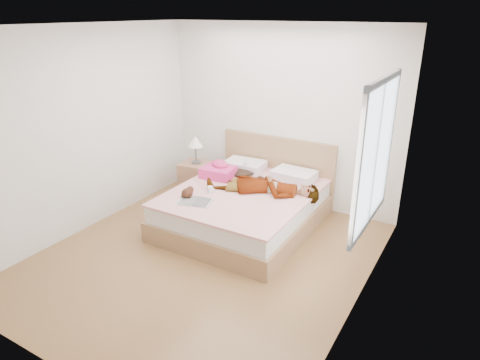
{
  "coord_description": "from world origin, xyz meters",
  "views": [
    {
      "loc": [
        2.6,
        -3.56,
        2.74
      ],
      "look_at": [
        0.0,
        0.85,
        0.7
      ],
      "focal_mm": 32.0,
      "sensor_mm": 36.0,
      "label": 1
    }
  ],
  "objects": [
    {
      "name": "room_shell",
      "position": [
        1.77,
        0.3,
        1.5
      ],
      "size": [
        4.0,
        4.0,
        4.0
      ],
      "color": "white",
      "rests_on": "ground"
    },
    {
      "name": "ground",
      "position": [
        0.0,
        0.0,
        0.0
      ],
      "size": [
        4.0,
        4.0,
        0.0
      ],
      "primitive_type": "plane",
      "color": "#57341B",
      "rests_on": "ground"
    },
    {
      "name": "nightstand",
      "position": [
        -1.11,
        1.42,
        0.33
      ],
      "size": [
        0.5,
        0.46,
        0.99
      ],
      "color": "brown",
      "rests_on": "ground"
    },
    {
      "name": "towel",
      "position": [
        -0.57,
        1.22,
        0.61
      ],
      "size": [
        0.48,
        0.4,
        0.24
      ],
      "color": "#D53A8E",
      "rests_on": "bed"
    },
    {
      "name": "coffee_mug",
      "position": [
        -0.35,
        0.68,
        0.55
      ],
      "size": [
        0.11,
        0.08,
        0.08
      ],
      "color": "white",
      "rests_on": "bed"
    },
    {
      "name": "magazine",
      "position": [
        -0.35,
        0.33,
        0.52
      ],
      "size": [
        0.48,
        0.39,
        0.02
      ],
      "color": "white",
      "rests_on": "bed"
    },
    {
      "name": "woman",
      "position": [
        0.21,
        1.1,
        0.61
      ],
      "size": [
        1.59,
        0.93,
        0.21
      ],
      "primitive_type": "imported",
      "rotation": [
        0.0,
        0.0,
        -1.31
      ],
      "color": "white",
      "rests_on": "bed"
    },
    {
      "name": "plush_toy",
      "position": [
        -0.52,
        0.42,
        0.57
      ],
      "size": [
        0.17,
        0.23,
        0.12
      ],
      "color": "black",
      "rests_on": "bed"
    },
    {
      "name": "hair",
      "position": [
        -0.36,
        1.55,
        0.55
      ],
      "size": [
        0.59,
        0.66,
        0.08
      ],
      "primitive_type": "ellipsoid",
      "rotation": [
        0.0,
        0.0,
        -0.26
      ],
      "color": "black",
      "rests_on": "bed"
    },
    {
      "name": "bed",
      "position": [
        0.0,
        1.04,
        0.28
      ],
      "size": [
        1.8,
        2.08,
        1.0
      ],
      "color": "brown",
      "rests_on": "ground"
    },
    {
      "name": "phone",
      "position": [
        -0.29,
        1.5,
        0.7
      ],
      "size": [
        0.07,
        0.11,
        0.05
      ],
      "primitive_type": "cube",
      "rotation": [
        0.44,
        0.0,
        0.26
      ],
      "color": "silver",
      "rests_on": "bed"
    }
  ]
}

